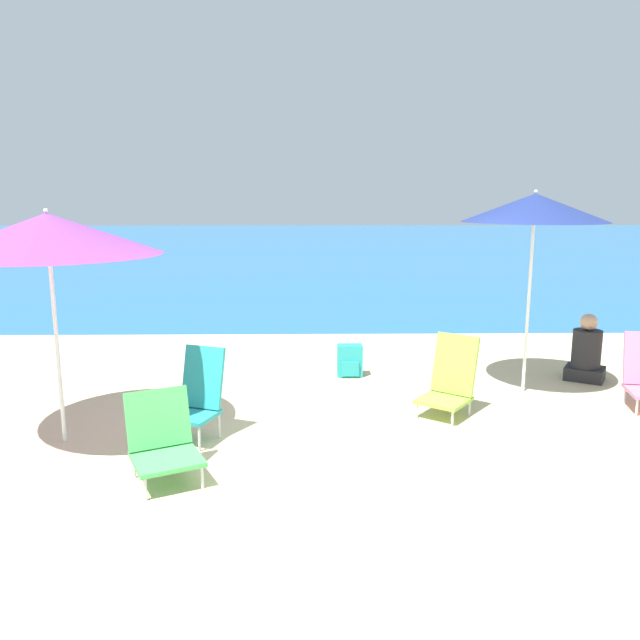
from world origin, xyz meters
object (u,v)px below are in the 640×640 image
Objects in this scene: beach_umbrella_navy at (535,208)px; person_seated_near at (586,354)px; beach_chair_green at (163,440)px; beach_chair_teal at (198,394)px; beach_umbrella_purple at (48,234)px; beach_chair_lime at (450,380)px; backpack_teal at (350,361)px.

beach_umbrella_navy is 2.77× the size of person_seated_near.
beach_chair_green is at bearing -148.96° from beach_umbrella_navy.
beach_chair_teal is 1.03× the size of person_seated_near.
beach_umbrella_purple reaches higher than beach_chair_green.
backpack_teal is (-0.95, 1.40, -0.16)m from beach_chair_lime.
beach_chair_lime is at bearing 152.45° from person_seated_near.
person_seated_near is (1.96, 1.19, -0.03)m from beach_chair_lime.
person_seated_near reaches higher than beach_chair_green.
beach_umbrella_purple reaches higher than beach_chair_lime.
beach_chair_lime is at bearing -144.73° from beach_umbrella_navy.
beach_chair_lime reaches higher than backpack_teal.
beach_umbrella_purple is 3.89m from backpack_teal.
beach_chair_teal is (1.24, 0.08, -1.48)m from beach_umbrella_purple.
beach_chair_green is (1.10, -0.77, -1.59)m from beach_umbrella_purple.
beach_chair_teal is at bearing -127.33° from backpack_teal.
person_seated_near reaches higher than beach_chair_lime.
beach_chair_lime is at bearing -55.70° from backpack_teal.
beach_chair_green is at bearing 151.24° from person_seated_near.
beach_umbrella_navy is 3.07× the size of beach_chair_green.
beach_umbrella_navy reaches higher than backpack_teal.
person_seated_near is at bearing 4.27° from beach_chair_green.
beach_chair_green is 0.87m from beach_chair_teal.
beach_chair_teal is at bearing 143.32° from person_seated_near.
beach_chair_green is 0.90× the size of person_seated_near.
beach_umbrella_navy is at bearing 16.78° from beach_umbrella_purple.
beach_umbrella_purple is 6.20m from person_seated_near.
person_seated_near is at bearing 26.70° from beach_umbrella_navy.
backpack_teal is (-2.91, 0.20, -0.13)m from person_seated_near.
person_seated_near is at bearing 69.09° from beach_chair_lime.
beach_chair_teal is 4.81m from person_seated_near.
beach_chair_green reaches higher than backpack_teal.
beach_chair_lime is 2.58m from beach_chair_teal.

